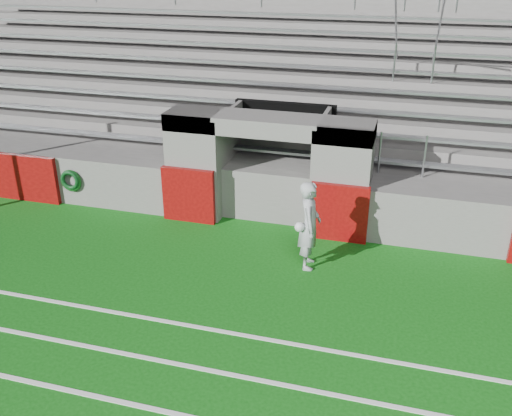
% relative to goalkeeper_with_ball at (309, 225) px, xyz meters
% --- Properties ---
extents(ground, '(90.00, 90.00, 0.00)m').
position_rel_goalkeeper_with_ball_xyz_m(ground, '(-1.38, -1.62, -0.94)').
color(ground, '#0D510F').
rests_on(ground, ground).
extents(stadium_structure, '(26.00, 8.48, 5.42)m').
position_rel_goalkeeper_with_ball_xyz_m(stadium_structure, '(-1.38, 6.35, 0.55)').
color(stadium_structure, '#5E5C59').
rests_on(stadium_structure, ground).
extents(goalkeeper_with_ball, '(0.55, 0.75, 1.88)m').
position_rel_goalkeeper_with_ball_xyz_m(goalkeeper_with_ball, '(0.00, 0.00, 0.00)').
color(goalkeeper_with_ball, '#9DA1A6').
rests_on(goalkeeper_with_ball, ground).
extents(hose_coil, '(0.59, 0.15, 0.59)m').
position_rel_goalkeeper_with_ball_xyz_m(hose_coil, '(-6.36, 1.31, -0.24)').
color(hose_coil, '#0C3E12').
rests_on(hose_coil, ground).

